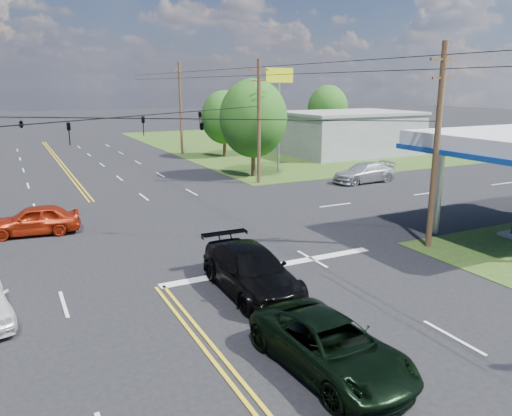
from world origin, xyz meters
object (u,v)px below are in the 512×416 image
suv_black (251,270)px  tree_far_r (328,108)px  retail_ne (349,134)px  tree_right_a (253,118)px  pole_se (437,145)px  tree_right_b (224,117)px  pole_ne (259,121)px  pickup_dkgreen (331,346)px  pole_right_far (181,107)px

suv_black → tree_far_r: bearing=53.7°
retail_ne → tree_right_a: 18.09m
pole_se → tree_right_b: pole_se is taller
pole_ne → tree_far_r: size_ratio=1.25×
pole_ne → suv_black: size_ratio=1.64×
pole_ne → suv_black: bearing=-117.8°
pole_se → pickup_dkgreen: (-10.45, -6.75, -4.18)m
tree_far_r → suv_black: (-31.00, -39.95, -3.70)m
tree_right_a → suv_black: tree_right_a is taller
tree_right_a → pickup_dkgreen: 30.31m
pole_ne → retail_ne: bearing=32.9°
pole_right_far → pickup_dkgreen: pole_right_far is taller
retail_ne → tree_far_r: tree_far_r is taller
pole_ne → tree_far_r: (21.00, 21.00, -0.37)m
pole_se → suv_black: bearing=-174.6°
tree_right_a → pole_se: bearing=-92.7°
retail_ne → pole_right_far: bearing=154.8°
pole_se → pickup_dkgreen: pole_se is taller
pole_right_far → tree_right_b: 5.40m
tree_right_b → tree_far_r: bearing=18.9°
pole_se → tree_far_r: 44.30m
retail_ne → pole_ne: size_ratio=1.47×
pole_se → tree_right_a: pole_se is taller
pole_right_far → pickup_dkgreen: (-10.45, -43.75, -4.44)m
tree_far_r → suv_black: bearing=-127.8°
pole_se → pole_ne: (0.00, 18.00, 0.00)m
pole_ne → pole_se: bearing=-90.0°
pickup_dkgreen → suv_black: bearing=81.6°
pole_se → tree_right_b: size_ratio=1.34×
pole_right_far → tree_far_r: (21.00, 2.00, -0.62)m
tree_right_b → pickup_dkgreen: bearing=-109.3°
pole_right_far → tree_right_a: 16.03m
suv_black → tree_right_a: bearing=64.9°
retail_ne → tree_right_a: size_ratio=1.71×
pickup_dkgreen → suv_black: suv_black is taller
tree_far_r → pole_se: bearing=-118.3°
retail_ne → pole_se: bearing=-120.4°
pole_right_far → retail_ne: bearing=-25.2°
pole_se → pole_right_far: bearing=90.0°
pole_ne → pickup_dkgreen: size_ratio=1.80×
suv_black → tree_right_b: bearing=69.9°
pole_ne → tree_right_a: size_ratio=1.16×
tree_right_b → suv_black: size_ratio=1.23×
tree_right_a → tree_far_r: bearing=42.0°
retail_ne → suv_black: retail_ne is taller
tree_far_r → tree_right_a: bearing=-138.0°
pole_ne → pole_right_far: 19.00m
tree_far_r → pickup_dkgreen: tree_far_r is taller
retail_ne → tree_far_r: bearing=68.2°
retail_ne → pole_right_far: 19.02m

